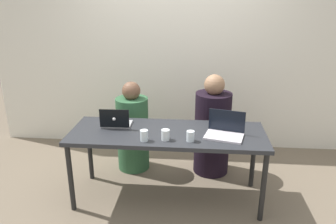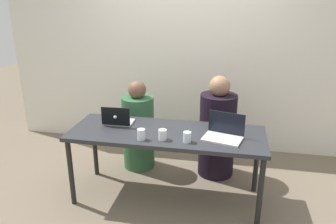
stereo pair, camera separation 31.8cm
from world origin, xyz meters
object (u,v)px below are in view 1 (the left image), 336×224
person_on_left (133,131)px  laptop_front_right (225,131)px  water_glass_right (190,137)px  person_on_right (212,130)px  laptop_back_left (116,122)px  water_glass_left (144,136)px  water_glass_center (166,135)px

person_on_left → laptop_front_right: size_ratio=2.73×
water_glass_right → person_on_right: bearing=73.2°
laptop_back_left → water_glass_left: laptop_back_left is taller
water_glass_left → person_on_left: bearing=108.5°
person_on_left → water_glass_left: bearing=115.7°
person_on_left → person_on_right: (0.93, -0.00, 0.05)m
person_on_left → water_glass_left: person_on_left is taller
water_glass_center → person_on_right: bearing=59.5°
person_on_right → water_glass_left: 1.08m
person_on_right → water_glass_center: size_ratio=11.90×
laptop_front_right → water_glass_left: laptop_front_right is taller
laptop_front_right → water_glass_right: 0.35m
water_glass_right → person_on_left: bearing=131.3°
laptop_back_left → water_glass_center: 0.60m
laptop_back_left → water_glass_left: 0.47m
person_on_right → person_on_left: bearing=11.0°
laptop_front_right → water_glass_right: size_ratio=4.07×
water_glass_center → laptop_front_right: bearing=14.8°
laptop_front_right → water_glass_center: 0.56m
laptop_back_left → water_glass_right: 0.81m
person_on_left → water_glass_center: size_ratio=10.87×
laptop_back_left → water_glass_left: (0.34, -0.32, -0.00)m
laptop_front_right → water_glass_left: bearing=-152.0°
water_glass_right → water_glass_center: size_ratio=0.98×
person_on_right → laptop_front_right: (0.08, -0.64, 0.27)m
person_on_right → laptop_back_left: bearing=37.7°
person_on_left → laptop_back_left: size_ratio=3.59×
person_on_left → laptop_front_right: person_on_left is taller
person_on_left → laptop_back_left: (-0.06, -0.50, 0.31)m
person_on_right → laptop_front_right: bearing=108.4°
person_on_left → water_glass_right: 1.09m
water_glass_left → laptop_front_right: bearing=13.7°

